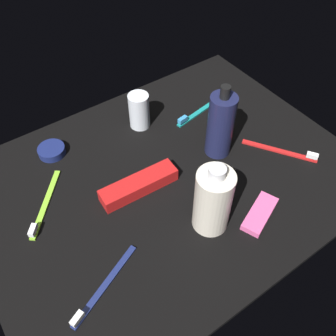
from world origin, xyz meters
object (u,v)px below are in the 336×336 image
toothpaste_box_red (139,185)px  cream_tin_left (52,151)px  lotion_bottle (222,126)px  toothbrush_lime (44,206)px  toothbrush_navy (101,289)px  snack_bar_pink (260,214)px  toothbrush_teal (199,111)px  toothbrush_red (284,151)px  bodywash_bottle (211,201)px  deodorant_stick (139,111)px

toothpaste_box_red → cream_tin_left: (11.21, -21.35, -0.66)cm
lotion_bottle → toothbrush_lime: size_ratio=1.29×
toothbrush_navy → snack_bar_pink: size_ratio=1.63×
snack_bar_pink → cream_tin_left: size_ratio=1.62×
lotion_bottle → toothbrush_lime: bearing=-11.7°
lotion_bottle → toothbrush_navy: 42.90cm
lotion_bottle → toothbrush_teal: lotion_bottle is taller
lotion_bottle → toothbrush_navy: bearing=20.1°
toothbrush_navy → toothbrush_red: (-52.23, -5.11, 0.00)cm
toothbrush_red → snack_bar_pink: toothbrush_red is taller
toothbrush_teal → toothbrush_navy: (44.72, 28.44, 0.00)cm
toothpaste_box_red → toothbrush_red: bearing=166.0°
bodywash_bottle → deodorant_stick: bearing=-97.9°
deodorant_stick → toothbrush_lime: size_ratio=0.64×
toothbrush_teal → toothpaste_box_red: bearing=25.5°
bodywash_bottle → toothpaste_box_red: bearing=-66.0°
toothpaste_box_red → snack_bar_pink: (-16.79, 20.26, -0.85)cm
bodywash_bottle → toothbrush_red: size_ratio=1.07×
deodorant_stick → toothpaste_box_red: 21.46cm
deodorant_stick → toothbrush_red: deodorant_stick is taller
bodywash_bottle → deodorant_stick: size_ratio=1.80×
deodorant_stick → toothpaste_box_red: bearing=57.2°
deodorant_stick → toothbrush_red: 36.66cm
toothbrush_red → toothbrush_teal: bearing=-72.2°
toothbrush_teal → toothbrush_navy: size_ratio=1.06×
toothpaste_box_red → cream_tin_left: 24.12cm
toothbrush_lime → toothpaste_box_red: size_ratio=0.83×
deodorant_stick → toothbrush_teal: bearing=162.0°
toothbrush_lime → toothbrush_navy: 23.01cm
bodywash_bottle → toothpaste_box_red: 17.97cm
snack_bar_pink → bodywash_bottle: bearing=-47.8°
toothbrush_lime → snack_bar_pink: bearing=142.4°
cream_tin_left → toothpaste_box_red: bearing=117.7°
cream_tin_left → snack_bar_pink: bearing=123.9°
deodorant_stick → bodywash_bottle: bearing=82.1°
deodorant_stick → toothbrush_red: size_ratio=0.59×
toothbrush_lime → toothbrush_red: same height
deodorant_stick → toothbrush_navy: 44.67cm
cream_tin_left → deodorant_stick: bearing=171.3°
lotion_bottle → deodorant_stick: (10.32, -18.93, -3.53)cm
toothbrush_lime → snack_bar_pink: 45.31cm
lotion_bottle → cream_tin_left: (33.05, -22.42, -7.24)cm
toothbrush_red → toothpaste_box_red: toothpaste_box_red is taller
deodorant_stick → toothbrush_lime: bearing=18.9°
bodywash_bottle → toothbrush_teal: size_ratio=0.94×
toothbrush_red → deodorant_stick: bearing=-51.1°
deodorant_stick → toothbrush_teal: size_ratio=0.52×
bodywash_bottle → toothpaste_box_red: (6.91, -15.49, -5.94)cm
toothbrush_lime → snack_bar_pink: size_ratio=1.40×
lotion_bottle → toothpaste_box_red: lotion_bottle is taller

